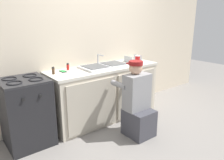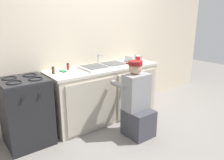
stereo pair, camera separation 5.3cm
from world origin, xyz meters
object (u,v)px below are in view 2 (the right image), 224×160
Objects in this scene: spice_bottle_red at (68,67)px; spice_bottle_pepper at (53,70)px; cell_phone at (63,71)px; soda_cup_red at (138,60)px; plumber_person at (137,105)px; dish_rack_tray at (133,60)px; stove_range at (26,111)px; sink_double_basin at (105,66)px.

spice_bottle_red is 1.00× the size of spice_bottle_pepper.
cell_phone is 1.30m from soda_cup_red.
plumber_person is 1.11m from dish_rack_tray.
plumber_person is (1.35, -0.75, -0.00)m from stove_range.
stove_range is at bearing -171.04° from spice_bottle_pepper.
spice_bottle_pepper is (-1.53, 0.03, 0.03)m from dish_rack_tray.
dish_rack_tray reaches higher than spice_bottle_pepper.
cell_phone is at bearing 10.87° from stove_range.
stove_range is at bearing -178.85° from dish_rack_tray.
spice_bottle_red is 0.69× the size of soda_cup_red.
soda_cup_red reaches higher than spice_bottle_pepper.
plumber_person is 1.31m from spice_bottle_pepper.
soda_cup_red reaches higher than stove_range.
spice_bottle_red and spice_bottle_pepper have the same top height.
stove_range is at bearing -179.90° from sink_double_basin.
stove_range is 6.15× the size of soda_cup_red.
sink_double_basin reaches higher than dish_rack_tray.
stove_range is 3.34× the size of dish_rack_tray.
cell_phone is at bearing 130.13° from plumber_person.
plumber_person is at bearing -49.87° from cell_phone.
soda_cup_red is at bearing -13.70° from cell_phone.
spice_bottle_red is 1.26m from dish_rack_tray.
cell_phone is 0.18m from spice_bottle_pepper.
plumber_person reaches higher than dish_rack_tray.
spice_bottle_red is at bearing 163.84° from sink_double_basin.
spice_bottle_pepper reaches higher than stove_range.
cell_phone is 1.33× the size of spice_bottle_pepper.
plumber_person is 10.52× the size of spice_bottle_pepper.
sink_double_basin is at bearing -4.62° from spice_bottle_pepper.
spice_bottle_pepper is at bearing 175.38° from sink_double_basin.
plumber_person is 7.89× the size of cell_phone.
spice_bottle_red is at bearing 19.26° from spice_bottle_pepper.
sink_double_basin reaches higher than spice_bottle_red.
plumber_person is 1.22m from cell_phone.
spice_bottle_red is at bearing 24.00° from cell_phone.
sink_double_basin is at bearing 0.10° from stove_range.
soda_cup_red is (-0.11, -0.23, 0.05)m from dish_rack_tray.
sink_double_basin is 1.39m from stove_range.
soda_cup_red reaches higher than dish_rack_tray.
spice_bottle_pepper is (-0.17, -0.05, 0.04)m from cell_phone.
plumber_person reaches higher than spice_bottle_pepper.
spice_bottle_pepper is (0.45, 0.07, 0.49)m from stove_range.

